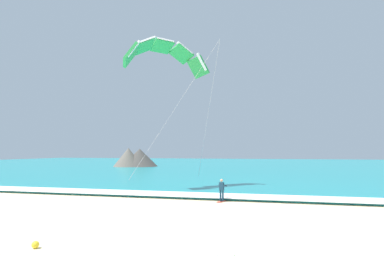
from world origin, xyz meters
TOP-DOWN VIEW (x-y plane):
  - ground_plane at (0.00, 0.00)m, footprint 200.00×200.00m
  - sea at (0.00, 73.17)m, footprint 200.00×120.00m
  - surf_foam at (0.00, 14.17)m, footprint 200.00×2.99m
  - surfboard at (0.28, 12.49)m, footprint 0.88×1.47m
  - kitesurfer at (0.29, 12.51)m, footprint 0.64×0.63m
  - kite_primary at (-6.22, 18.21)m, footprint 9.49×8.81m
  - headland_left at (-26.54, 57.81)m, footprint 10.00×9.38m
  - beach_ball at (-5.00, -0.92)m, footprint 0.29×0.29m

SIDE VIEW (x-z plane):
  - ground_plane at x=0.00m, z-range 0.00..0.00m
  - surfboard at x=0.28m, z-range -0.02..0.07m
  - sea at x=0.00m, z-range 0.00..0.20m
  - beach_ball at x=-5.00m, z-range 0.00..0.29m
  - surf_foam at x=0.00m, z-range 0.20..0.24m
  - kitesurfer at x=0.29m, z-range 0.10..1.79m
  - headland_left at x=-26.54m, z-range -0.11..4.31m
  - kite_primary at x=-6.22m, z-range 6.61..20.32m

